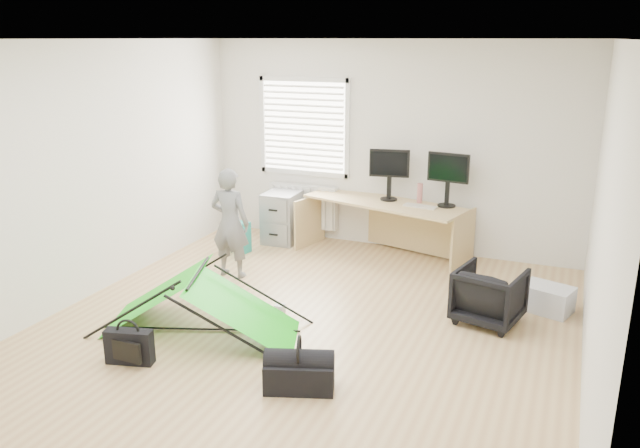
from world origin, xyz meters
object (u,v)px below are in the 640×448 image
at_px(desk, 383,228).
at_px(storage_crate, 547,299).
at_px(filing_cabinet, 284,216).
at_px(laptop_bag, 129,347).
at_px(office_chair, 489,295).
at_px(duffel_bag, 299,375).
at_px(person, 230,223).
at_px(thermos, 420,193).
at_px(monitor_left, 389,182).
at_px(kite, 200,302).
at_px(monitor_right, 447,187).

xyz_separation_m(desk, storage_crate, (2.09, -1.03, -0.22)).
distance_m(filing_cabinet, laptop_bag, 3.60).
distance_m(office_chair, duffel_bag, 2.22).
distance_m(filing_cabinet, storage_crate, 3.68).
distance_m(office_chair, person, 3.01).
height_order(desk, person, person).
xyz_separation_m(thermos, storage_crate, (1.65, -1.16, -0.70)).
bearing_deg(monitor_left, storage_crate, -40.09).
height_order(office_chair, duffel_bag, office_chair).
height_order(filing_cabinet, laptop_bag, filing_cabinet).
height_order(person, duffel_bag, person).
bearing_deg(desk, filing_cabinet, -166.97).
height_order(kite, laptop_bag, kite).
bearing_deg(filing_cabinet, duffel_bag, -64.46).
xyz_separation_m(monitor_left, person, (-1.46, -1.51, -0.30)).
bearing_deg(monitor_left, thermos, -8.25).
bearing_deg(monitor_right, thermos, 178.56).
relative_size(person, kite, 0.68).
distance_m(monitor_right, thermos, 0.38).
height_order(office_chair, kite, kite).
distance_m(filing_cabinet, person, 1.47).
xyz_separation_m(desk, monitor_right, (0.79, 0.07, 0.60)).
relative_size(filing_cabinet, storage_crate, 1.44).
bearing_deg(thermos, office_chair, -55.61).
bearing_deg(person, laptop_bag, 94.23).
height_order(person, laptop_bag, person).
bearing_deg(person, filing_cabinet, -91.82).
height_order(monitor_right, office_chair, monitor_right).
relative_size(monitor_right, office_chair, 0.83).
bearing_deg(laptop_bag, desk, 57.01).
distance_m(desk, laptop_bag, 3.75).
bearing_deg(monitor_left, duffel_bag, -95.96).
xyz_separation_m(storage_crate, laptop_bag, (-3.26, -2.53, 0.02)).
bearing_deg(laptop_bag, kite, 59.18).
bearing_deg(thermos, duffel_bag, -91.38).
xyz_separation_m(filing_cabinet, thermos, (1.87, 0.10, 0.49)).
xyz_separation_m(filing_cabinet, office_chair, (3.00, -1.55, -0.07)).
bearing_deg(kite, filing_cabinet, 79.74).
bearing_deg(thermos, person, -140.49).
bearing_deg(office_chair, storage_crate, -123.78).
height_order(desk, thermos, thermos).
bearing_deg(kite, storage_crate, 10.17).
xyz_separation_m(storage_crate, duffel_bag, (-1.74, -2.34, -0.01)).
bearing_deg(monitor_right, kite, -114.18).
height_order(thermos, laptop_bag, thermos).
bearing_deg(thermos, desk, -163.79).
bearing_deg(filing_cabinet, kite, -82.49).
height_order(thermos, kite, thermos).
height_order(office_chair, laptop_bag, office_chair).
xyz_separation_m(monitor_right, duffel_bag, (-0.44, -3.44, -0.83)).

